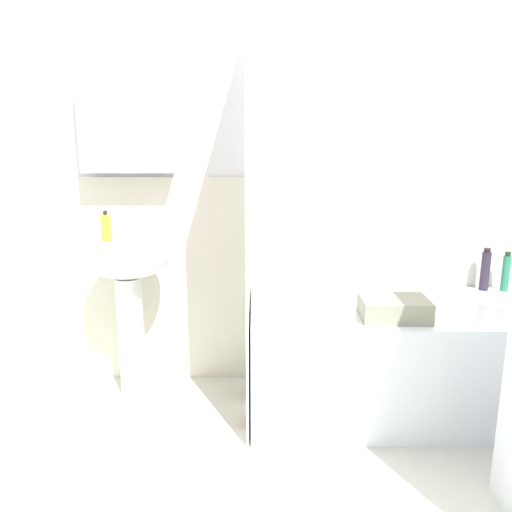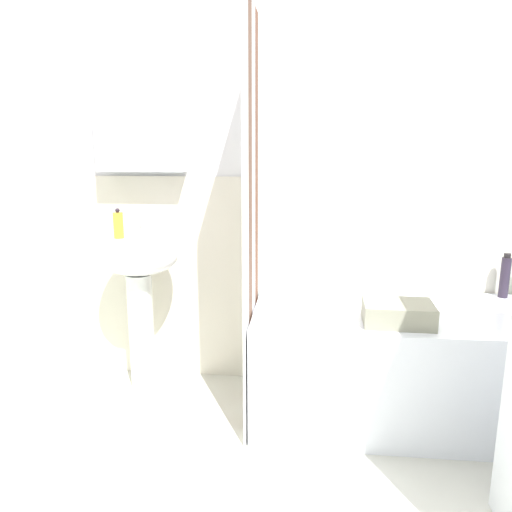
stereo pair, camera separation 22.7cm
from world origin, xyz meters
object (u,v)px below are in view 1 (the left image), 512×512
object	(u,v)px
soap_dispenser	(107,227)
shampoo_bottle	(486,270)
towel_folded	(395,308)
bathtub	(397,359)
sink	(128,284)
body_wash_bottle	(506,272)

from	to	relation	value
soap_dispenser	shampoo_bottle	size ratio (longest dim) A/B	0.68
towel_folded	bathtub	bearing A→B (deg)	65.26
sink	towel_folded	size ratio (longest dim) A/B	2.81
sink	bathtub	bearing A→B (deg)	-6.40
sink	soap_dispenser	bearing A→B (deg)	175.37
body_wash_bottle	towel_folded	xyz separation A→B (m)	(-0.74, -0.45, -0.06)
sink	bathtub	xyz separation A→B (m)	(1.42, -0.16, -0.36)
towel_folded	body_wash_bottle	bearing A→B (deg)	31.28
sink	towel_folded	xyz separation A→B (m)	(1.34, -0.34, -0.02)
soap_dispenser	bathtub	bearing A→B (deg)	-6.29
sink	soap_dispenser	size ratio (longest dim) A/B	5.39
bathtub	towel_folded	world-z (taller)	towel_folded
body_wash_bottle	shampoo_bottle	world-z (taller)	shampoo_bottle
body_wash_bottle	shampoo_bottle	distance (m)	0.11
bathtub	towel_folded	bearing A→B (deg)	-114.74
soap_dispenser	shampoo_bottle	world-z (taller)	soap_dispenser
sink	bathtub	distance (m)	1.47
body_wash_bottle	towel_folded	world-z (taller)	body_wash_bottle
sink	shampoo_bottle	xyz separation A→B (m)	(1.97, 0.13, 0.04)
sink	bathtub	size ratio (longest dim) A/B	0.58
soap_dispenser	bathtub	world-z (taller)	soap_dispenser
body_wash_bottle	towel_folded	bearing A→B (deg)	-148.72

